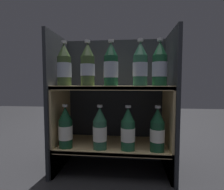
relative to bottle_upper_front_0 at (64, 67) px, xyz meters
The scene contains 15 objects.
ground_plane 0.72m from the bottle_upper_front_0, 11.48° to the right, with size 6.00×6.00×0.00m, color black.
fridge_back_wall 0.45m from the bottle_upper_front_0, 44.93° to the left, with size 0.73×0.02×0.87m, color #23262B.
fridge_side_left 0.26m from the bottle_upper_front_0, 128.41° to the left, with size 0.02×0.36×0.87m, color #23262B.
fridge_side_right 0.68m from the bottle_upper_front_0, ahead, with size 0.02×0.36×0.87m, color #23262B.
shelf_lower 0.59m from the bottle_upper_front_0, 18.72° to the left, with size 0.69×0.32×0.18m.
shelf_upper 0.39m from the bottle_upper_front_0, 19.41° to the left, with size 0.69×0.32×0.55m.
bottle_upper_front_0 is the anchor object (origin of this frame).
bottle_upper_front_1 0.14m from the bottle_upper_front_0, ahead, with size 0.08×0.08×0.26m.
bottle_upper_front_2 0.27m from the bottle_upper_front_0, ahead, with size 0.08×0.08×0.26m.
bottle_upper_front_3 0.44m from the bottle_upper_front_0, ahead, with size 0.08×0.08×0.26m.
bottle_upper_front_4 0.54m from the bottle_upper_front_0, ahead, with size 0.08×0.08×0.26m.
bottle_lower_front_0 0.37m from the bottle_upper_front_0, ahead, with size 0.08×0.08×0.26m.
bottle_lower_front_1 0.42m from the bottle_upper_front_0, ahead, with size 0.08×0.08×0.26m.
bottle_lower_front_2 0.52m from the bottle_upper_front_0, ahead, with size 0.08×0.08×0.26m.
bottle_lower_front_3 0.65m from the bottle_upper_front_0, ahead, with size 0.08×0.08×0.26m.
Camera 1 is at (0.11, -0.93, 0.56)m, focal length 28.00 mm.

